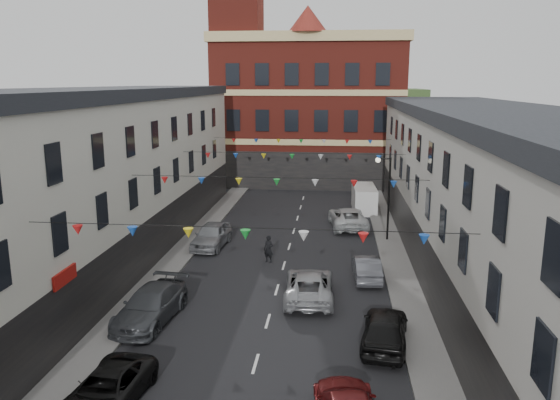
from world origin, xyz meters
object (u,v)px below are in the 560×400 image
(car_right_e, at_px, (367,267))
(car_right_f, at_px, (348,218))
(car_left_e, at_px, (212,235))
(car_left_d, at_px, (151,305))
(pedestrian, at_px, (269,249))
(car_right_d, at_px, (385,329))
(street_lamp, at_px, (386,187))
(car_left_c, at_px, (107,390))
(white_van, at_px, (364,199))
(moving_car, at_px, (309,285))

(car_right_e, height_order, car_right_f, car_right_f)
(car_right_e, bearing_deg, car_left_e, -29.62)
(car_left_d, relative_size, pedestrian, 3.13)
(car_right_d, height_order, pedestrian, pedestrian)
(street_lamp, xyz_separation_m, car_left_d, (-12.05, -14.48, -3.13))
(car_left_c, relative_size, white_van, 0.94)
(moving_car, bearing_deg, car_left_e, -51.84)
(street_lamp, relative_size, car_left_e, 1.24)
(street_lamp, bearing_deg, car_right_f, 125.48)
(car_left_c, bearing_deg, pedestrian, 82.11)
(car_left_d, distance_m, car_right_d, 10.87)
(car_right_d, xyz_separation_m, car_right_e, (-0.35, 8.16, -0.11))
(pedestrian, bearing_deg, street_lamp, 57.72)
(car_right_d, distance_m, car_right_e, 8.16)
(street_lamp, bearing_deg, car_right_d, -94.57)
(car_left_e, xyz_separation_m, car_right_d, (10.57, -13.34, -0.03))
(moving_car, xyz_separation_m, pedestrian, (-2.81, 5.58, 0.12))
(moving_car, bearing_deg, car_left_c, 56.12)
(moving_car, bearing_deg, pedestrian, -65.12)
(car_right_e, xyz_separation_m, moving_car, (-3.13, -3.26, 0.06))
(car_left_e, relative_size, white_van, 0.99)
(street_lamp, bearing_deg, car_left_c, -117.72)
(street_lamp, distance_m, car_left_d, 19.10)
(white_van, bearing_deg, car_left_d, -117.12)
(street_lamp, xyz_separation_m, car_right_d, (-1.27, -15.92, -3.11))
(car_left_c, bearing_deg, car_left_e, 96.92)
(car_left_d, height_order, white_van, white_van)
(car_right_d, bearing_deg, car_left_c, 36.50)
(car_right_e, bearing_deg, white_van, -94.97)
(car_left_c, bearing_deg, car_right_d, 33.94)
(car_left_e, height_order, pedestrian, pedestrian)
(car_left_d, xyz_separation_m, car_right_d, (10.78, -1.44, 0.01))
(street_lamp, bearing_deg, car_right_e, -101.79)
(white_van, bearing_deg, car_left_e, -134.57)
(car_left_c, xyz_separation_m, pedestrian, (3.69, 15.96, 0.22))
(white_van, bearing_deg, car_right_e, -94.36)
(moving_car, bearing_deg, white_van, -102.43)
(car_left_d, bearing_deg, white_van, 70.89)
(car_left_d, distance_m, car_right_e, 12.41)
(street_lamp, height_order, car_left_c, street_lamp)
(car_right_d, distance_m, car_right_f, 19.42)
(car_left_d, distance_m, car_right_f, 20.34)
(street_lamp, xyz_separation_m, car_right_e, (-1.62, -7.76, -3.23))
(pedestrian, bearing_deg, car_right_d, -37.06)
(car_left_d, xyz_separation_m, moving_car, (7.30, 3.46, -0.04))
(car_right_e, xyz_separation_m, white_van, (0.67, 17.08, 0.40))
(car_right_e, distance_m, pedestrian, 6.38)
(car_left_c, xyz_separation_m, moving_car, (6.50, 10.38, 0.11))
(car_right_d, xyz_separation_m, white_van, (0.32, 25.24, 0.29))
(car_right_d, bearing_deg, car_left_e, -43.94)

